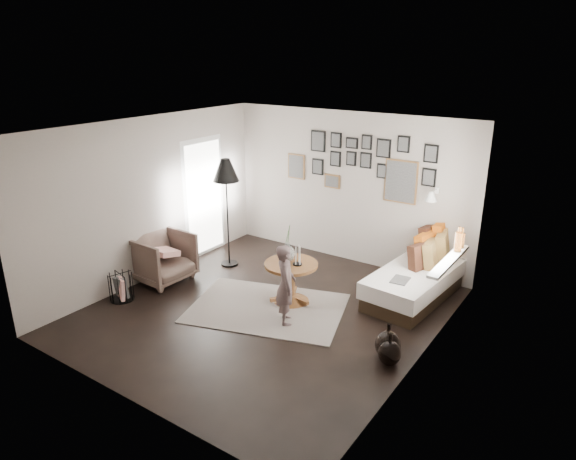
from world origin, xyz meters
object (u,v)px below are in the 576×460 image
Objects in this scene: armchair at (162,258)px; demijohn_large at (388,345)px; pedestal_table at (291,284)px; vase at (287,251)px; magazine_basket at (121,287)px; demijohn_small at (389,353)px; child at (286,285)px; daybed at (420,275)px; floor_lamp at (226,174)px.

demijohn_large is at bearing -88.02° from armchair.
pedestal_table is 1.67× the size of demijohn_large.
vase is 0.65× the size of armchair.
magazine_basket is 4.00m from demijohn_large.
child is at bearing 174.90° from demijohn_small.
daybed is at bearing 39.41° from vase.
floor_lamp is at bearing 160.68° from demijohn_small.
floor_lamp is at bearing -20.83° from armchair.
floor_lamp reaches higher than child.
demijohn_small is at bearing -73.61° from daybed.
vase reaches higher than demijohn_small.
vase reaches higher than demijohn_large.
vase is 1.33× the size of magazine_basket.
daybed is 4.49m from magazine_basket.
floor_lamp is at bearing -161.26° from daybed.
daybed is 4.54× the size of demijohn_large.
child is at bearing -29.39° from floor_lamp.
floor_lamp is at bearing 76.37° from magazine_basket.
vase is 0.49× the size of child.
magazine_basket is at bearing -147.01° from pedestal_table.
demijohn_large is at bearing -17.93° from floor_lamp.
demijohn_large is (3.92, 0.80, -0.03)m from magazine_basket.
child reaches higher than daybed.
magazine_basket is 4.06m from demijohn_small.
daybed is (1.48, 1.30, 0.04)m from pedestal_table.
magazine_basket is 2.58m from child.
demijohn_small is (4.00, -0.14, -0.23)m from armchair.
pedestal_table is at bearing -11.45° from child.
daybed is 4.99× the size of demijohn_small.
floor_lamp is at bearing 162.07° from demijohn_large.
armchair is 2.42m from child.
armchair reaches higher than magazine_basket.
magazine_basket is at bearing -170.31° from demijohn_small.
demijohn_small is (1.95, -0.72, -0.63)m from vase.
armchair is 4.01m from demijohn_small.
floor_lamp reaches higher than armchair.
child is at bearing -117.49° from daybed.
child is at bearing 179.19° from demijohn_large.
vase reaches higher than pedestal_table.
floor_lamp reaches higher than demijohn_small.
magazine_basket is at bearing -145.61° from vase.
magazine_basket is at bearing -103.63° from floor_lamp.
magazine_basket is (-2.12, -1.38, -0.08)m from pedestal_table.
daybed is 2.22m from child.
pedestal_table is 0.69× the size of child.
child is (0.37, -0.58, -0.22)m from vase.
vase is at bearing 159.85° from demijohn_small.
demijohn_large is (3.92, -0.02, -0.21)m from armchair.
magazine_basket is 0.37× the size of child.
vase is at bearing -6.27° from child.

